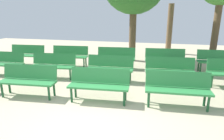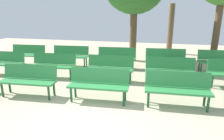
% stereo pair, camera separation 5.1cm
% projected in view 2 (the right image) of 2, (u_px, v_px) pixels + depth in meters
% --- Properties ---
extents(ground_plane, '(24.99, 24.99, 0.00)m').
position_uv_depth(ground_plane, '(80.00, 133.00, 3.92)').
color(ground_plane, '#BCAD8E').
extents(bench_r0_c1, '(1.63, 0.60, 0.87)m').
position_uv_depth(bench_r0_c1, '(29.00, 78.00, 5.59)').
color(bench_r0_c1, '#2D8442').
rests_on(bench_r0_c1, ground_plane).
extents(bench_r0_c2, '(1.63, 0.59, 0.87)m').
position_uv_depth(bench_r0_c2, '(99.00, 83.00, 5.25)').
color(bench_r0_c2, '#2D8442').
rests_on(bench_r0_c2, ground_plane).
extents(bench_r0_c3, '(1.63, 0.58, 0.87)m').
position_uv_depth(bench_r0_c3, '(177.00, 87.00, 4.95)').
color(bench_r0_c3, '#2D8442').
rests_on(bench_r0_c3, ground_plane).
extents(bench_r1_c0, '(1.63, 0.59, 0.87)m').
position_uv_depth(bench_r1_c0, '(4.00, 62.00, 7.50)').
color(bench_r1_c0, '#2D8442').
rests_on(bench_r1_c0, ground_plane).
extents(bench_r1_c1, '(1.64, 0.64, 0.87)m').
position_uv_depth(bench_r1_c1, '(54.00, 64.00, 7.17)').
color(bench_r1_c1, '#2D8442').
rests_on(bench_r1_c1, ground_plane).
extents(bench_r1_c2, '(1.63, 0.57, 0.87)m').
position_uv_depth(bench_r1_c2, '(110.00, 67.00, 6.82)').
color(bench_r1_c2, '#2D8442').
rests_on(bench_r1_c2, ground_plane).
extents(bench_r1_c3, '(1.64, 0.62, 0.87)m').
position_uv_depth(bench_r1_c3, '(170.00, 69.00, 6.53)').
color(bench_r1_c3, '#2D8442').
rests_on(bench_r1_c3, ground_plane).
extents(bench_r2_c0, '(1.63, 0.59, 0.87)m').
position_uv_depth(bench_r2_c0, '(28.00, 53.00, 9.04)').
color(bench_r2_c0, '#2D8442').
rests_on(bench_r2_c0, ground_plane).
extents(bench_r2_c1, '(1.64, 0.63, 0.87)m').
position_uv_depth(bench_r2_c1, '(70.00, 55.00, 8.77)').
color(bench_r2_c1, '#2D8442').
rests_on(bench_r2_c1, ground_plane).
extents(bench_r2_c2, '(1.64, 0.62, 0.87)m').
position_uv_depth(bench_r2_c2, '(117.00, 56.00, 8.38)').
color(bench_r2_c2, '#2D8442').
rests_on(bench_r2_c2, ground_plane).
extents(bench_r2_c3, '(1.64, 0.62, 0.87)m').
position_uv_depth(bench_r2_c3, '(165.00, 58.00, 8.08)').
color(bench_r2_c3, '#2D8442').
rests_on(bench_r2_c3, ground_plane).
extents(bench_r2_c4, '(1.63, 0.57, 0.87)m').
position_uv_depth(bench_r2_c4, '(219.00, 60.00, 7.73)').
color(bench_r2_c4, '#2D8442').
rests_on(bench_r2_c4, ground_plane).
extents(tree_3, '(0.31, 0.31, 2.78)m').
position_uv_depth(tree_3, '(171.00, 29.00, 11.28)').
color(tree_3, brown).
rests_on(tree_3, ground_plane).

